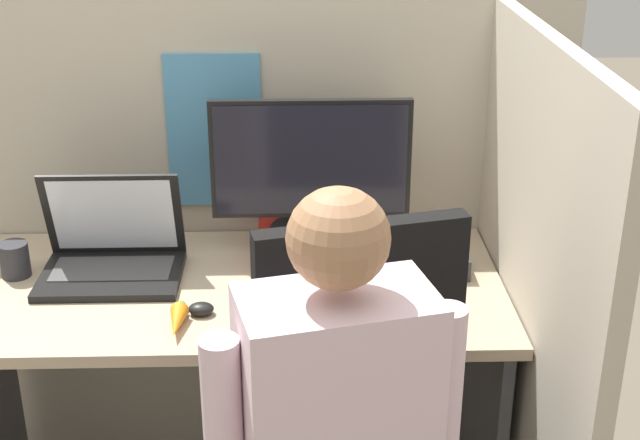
{
  "coord_description": "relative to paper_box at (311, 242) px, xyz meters",
  "views": [
    {
      "loc": [
        0.19,
        -1.7,
        1.8
      ],
      "look_at": [
        0.24,
        0.17,
        0.99
      ],
      "focal_mm": 50.0,
      "sensor_mm": 36.0,
      "label": 1
    }
  ],
  "objects": [
    {
      "name": "laptop",
      "position": [
        -0.52,
        -0.11,
        0.02
      ],
      "size": [
        0.36,
        0.26,
        0.27
      ],
      "color": "black",
      "rests_on": "desk"
    },
    {
      "name": "monitor",
      "position": [
        0.0,
        0.0,
        0.22
      ],
      "size": [
        0.53,
        0.22,
        0.37
      ],
      "color": "black",
      "rests_on": "paper_box"
    },
    {
      "name": "cubicle_panel_back",
      "position": [
        -0.23,
        0.18,
        -0.07
      ],
      "size": [
        1.93,
        0.05,
        1.41
      ],
      "color": "#B7AD99",
      "rests_on": "ground"
    },
    {
      "name": "desk",
      "position": [
        -0.23,
        -0.18,
        -0.22
      ],
      "size": [
        1.43,
        0.67,
        0.74
      ],
      "color": "tan",
      "rests_on": "ground"
    },
    {
      "name": "stapler",
      "position": [
        0.39,
        -0.12,
        -0.01
      ],
      "size": [
        0.04,
        0.13,
        0.06
      ],
      "color": "#2D2D33",
      "rests_on": "desk"
    },
    {
      "name": "pen_cup",
      "position": [
        -0.77,
        -0.11,
        0.01
      ],
      "size": [
        0.08,
        0.08,
        0.09
      ],
      "color": "#28282D",
      "rests_on": "desk"
    },
    {
      "name": "carrot_toy",
      "position": [
        -0.32,
        -0.4,
        -0.01
      ],
      "size": [
        0.05,
        0.14,
        0.05
      ],
      "color": "orange",
      "rests_on": "desk"
    },
    {
      "name": "cubicle_panel_right",
      "position": [
        0.51,
        -0.25,
        -0.07
      ],
      "size": [
        0.04,
        1.3,
        1.41
      ],
      "color": "#B7AD99",
      "rests_on": "ground"
    },
    {
      "name": "mouse",
      "position": [
        -0.27,
        -0.33,
        -0.02
      ],
      "size": [
        0.06,
        0.05,
        0.03
      ],
      "color": "black",
      "rests_on": "desk"
    },
    {
      "name": "paper_box",
      "position": [
        0.0,
        0.0,
        0.0
      ],
      "size": [
        0.29,
        0.24,
        0.07
      ],
      "color": "red",
      "rests_on": "desk"
    }
  ]
}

